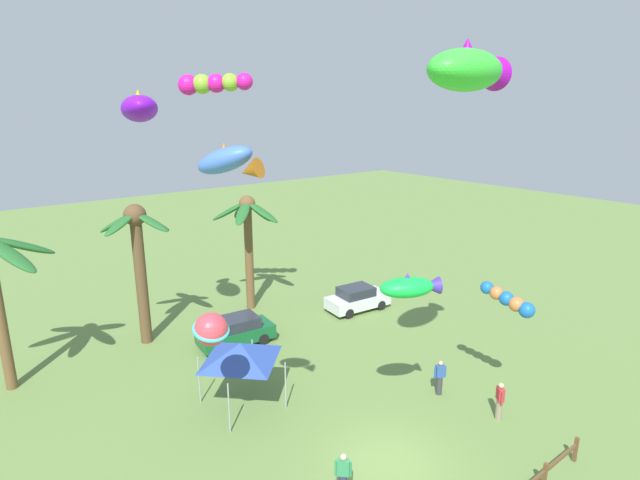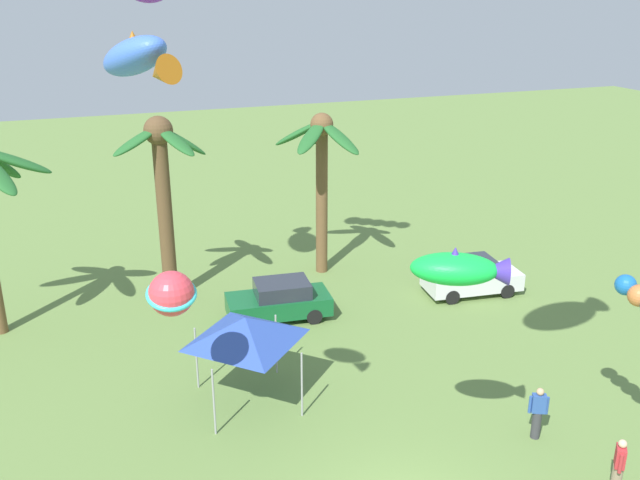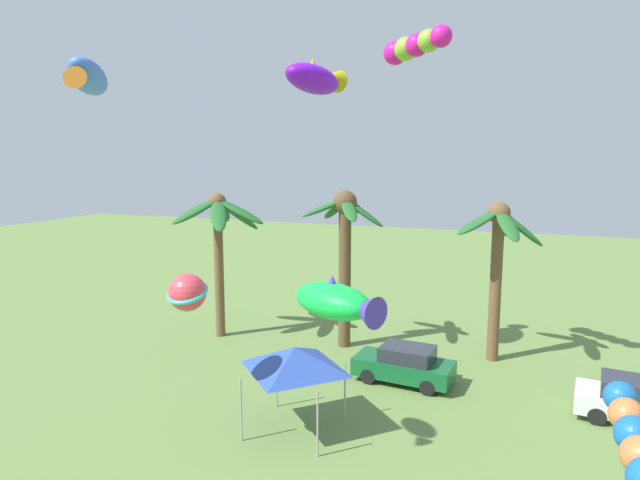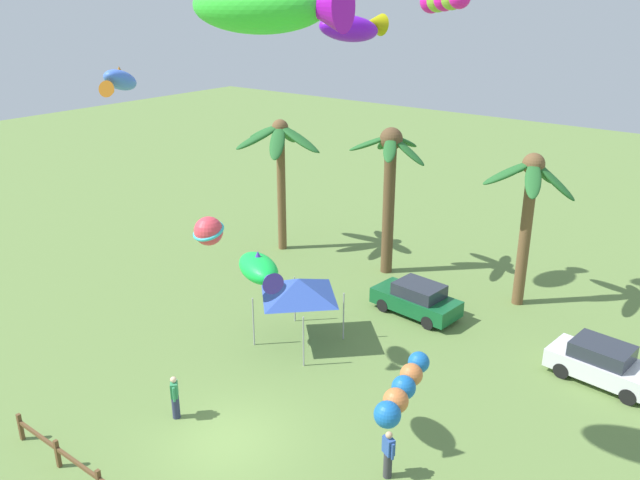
# 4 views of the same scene
# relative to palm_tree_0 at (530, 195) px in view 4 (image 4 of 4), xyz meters

# --- Properties ---
(ground_plane) EXTENTS (120.00, 120.00, 0.00)m
(ground_plane) POSITION_rel_palm_tree_0_xyz_m (-3.50, -15.29, -5.22)
(ground_plane) COLOR olive
(palm_tree_0) EXTENTS (3.85, 4.24, 7.07)m
(palm_tree_0) POSITION_rel_palm_tree_0_xyz_m (0.00, 0.00, 0.00)
(palm_tree_0) COLOR brown
(palm_tree_0) RESTS_ON ground
(palm_tree_1) EXTENTS (3.81, 4.00, 7.46)m
(palm_tree_1) POSITION_rel_palm_tree_0_xyz_m (-6.76, -0.60, 0.08)
(palm_tree_1) COLOR brown
(palm_tree_1) RESTS_ON ground
(palm_tree_2) EXTENTS (5.13, 4.89, 7.25)m
(palm_tree_2) POSITION_rel_palm_tree_0_xyz_m (-13.06, -1.41, 0.45)
(palm_tree_2) COLOR brown
(palm_tree_2) RESTS_ON ground
(parked_car_0) EXTENTS (4.06, 2.10, 1.51)m
(parked_car_0) POSITION_rel_palm_tree_0_xyz_m (4.96, -4.38, -4.47)
(parked_car_0) COLOR silver
(parked_car_0) RESTS_ON ground
(parked_car_1) EXTENTS (4.05, 2.08, 1.51)m
(parked_car_1) POSITION_rel_palm_tree_0_xyz_m (-3.14, -3.87, -4.47)
(parked_car_1) COLOR #145B2D
(parked_car_1) RESTS_ON ground
(spectator_1) EXTENTS (0.43, 0.43, 1.59)m
(spectator_1) POSITION_rel_palm_tree_0_xyz_m (-5.74, -15.43, -4.41)
(spectator_1) COLOR #2D3351
(spectator_1) RESTS_ON ground
(spectator_2) EXTENTS (0.50, 0.37, 1.59)m
(spectator_2) POSITION_rel_palm_tree_0_xyz_m (1.44, -13.52, -4.41)
(spectator_2) COLOR #38383D
(spectator_2) RESTS_ON ground
(festival_tent) EXTENTS (2.86, 2.86, 2.85)m
(festival_tent) POSITION_rel_palm_tree_0_xyz_m (-5.70, -8.96, -2.75)
(festival_tent) COLOR #9E9EA3
(festival_tent) RESTS_ON ground
(kite_fish_0) EXTENTS (2.24, 3.59, 1.49)m
(kite_fish_0) POSITION_rel_palm_tree_0_xyz_m (-7.07, -3.54, 6.86)
(kite_fish_0) COLOR #7911E3
(kite_fish_1) EXTENTS (2.26, 1.74, 0.87)m
(kite_fish_1) POSITION_rel_palm_tree_0_xyz_m (-2.23, -14.80, 0.96)
(kite_fish_1) COLOR #16D145
(kite_fish_2) EXTENTS (4.08, 2.28, 1.59)m
(kite_fish_2) POSITION_rel_palm_tree_0_xyz_m (-0.95, -15.61, 8.00)
(kite_fish_2) COLOR green
(kite_tube_3) EXTENTS (0.77, 2.29, 1.07)m
(kite_tube_3) POSITION_rel_palm_tree_0_xyz_m (2.90, -15.51, -0.57)
(kite_tube_3) COLOR blue
(kite_tube_4) EXTENTS (2.96, 2.58, 1.03)m
(kite_tube_4) POSITION_rel_palm_tree_0_xyz_m (-3.27, -2.89, 7.97)
(kite_tube_4) COLOR #EC179F
(kite_ball_5) EXTENTS (1.24, 1.22, 1.11)m
(kite_ball_5) POSITION_rel_palm_tree_0_xyz_m (-8.06, -11.39, -0.19)
(kite_ball_5) COLOR #EE404F
(kite_fish_6) EXTENTS (1.53, 2.01, 1.08)m
(kite_fish_6) POSITION_rel_palm_tree_0_xyz_m (-8.64, -14.23, 5.59)
(kite_fish_6) COLOR #4371E9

